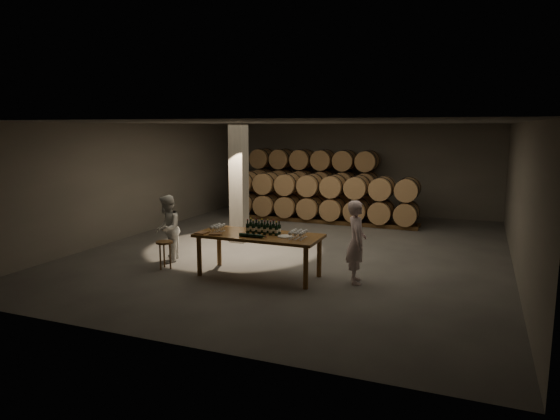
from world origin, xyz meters
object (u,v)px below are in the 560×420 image
at_px(bottle_cluster, 263,229).
at_px(notebook_near, 215,234).
at_px(stool, 165,246).
at_px(person_woman, 167,229).
at_px(plate, 285,236).
at_px(tasting_table, 259,239).
at_px(person_man, 356,242).

height_order(bottle_cluster, notebook_near, bottle_cluster).
bearing_deg(bottle_cluster, stool, -171.19).
xyz_separation_m(bottle_cluster, person_woman, (-2.50, 0.18, -0.23)).
height_order(plate, stool, plate).
height_order(tasting_table, person_woman, person_woman).
relative_size(stool, person_woman, 0.40).
relative_size(tasting_table, stool, 4.22).
distance_m(stool, person_man, 4.19).
xyz_separation_m(bottle_cluster, person_man, (1.91, 0.25, -0.17)).
height_order(tasting_table, notebook_near, notebook_near).
distance_m(tasting_table, notebook_near, 0.91).
relative_size(notebook_near, stool, 0.39).
xyz_separation_m(tasting_table, notebook_near, (-0.82, -0.37, 0.12)).
relative_size(plate, stool, 0.50).
distance_m(tasting_table, person_woman, 2.45).
xyz_separation_m(bottle_cluster, notebook_near, (-0.89, -0.45, -0.09)).
bearing_deg(notebook_near, stool, 155.75).
xyz_separation_m(plate, person_man, (1.39, 0.35, -0.07)).
distance_m(tasting_table, person_man, 2.01).
bearing_deg(stool, tasting_table, 7.00).
relative_size(bottle_cluster, plate, 2.37).
bearing_deg(person_woman, notebook_near, 44.94).
xyz_separation_m(plate, stool, (-2.75, -0.24, -0.40)).
distance_m(tasting_table, plate, 0.61).
bearing_deg(stool, notebook_near, -4.61).
relative_size(person_man, person_woman, 1.07).
distance_m(notebook_near, person_woman, 1.74).
distance_m(plate, person_woman, 3.05).
distance_m(plate, notebook_near, 1.46).
relative_size(plate, person_man, 0.18).
xyz_separation_m(tasting_table, person_man, (1.98, 0.33, 0.04)).
height_order(tasting_table, stool, tasting_table).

